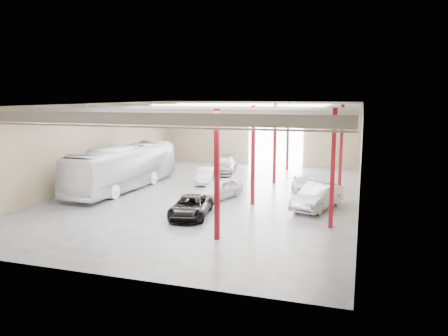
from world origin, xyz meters
The scene contains 8 objects.
depot_shell centered at (0.13, 0.48, 4.98)m, with size 22.12×32.12×7.06m.
coach_bus centered at (-7.65, -0.09, 1.80)m, with size 3.03×12.94×3.61m, color silver.
black_sedan centered at (0.77, -6.26, 0.66)m, with size 2.20×4.77×1.32m, color black.
car_row_a centered at (0.99, -1.06, 0.76)m, with size 1.79×4.45×1.51m, color silver.
car_row_b centered at (-2.00, 4.14, 0.69)m, with size 1.45×4.16×1.37m, color silver.
car_row_c centered at (-2.00, 9.34, 0.82)m, with size 2.28×5.62×1.63m, color slate.
car_right_near centered at (8.30, -1.84, 0.86)m, with size 1.81×5.20×1.71m, color #A3A2A7.
car_right_far centered at (6.61, 3.36, 0.66)m, with size 1.56×3.89×1.33m, color silver.
Camera 1 is at (10.95, -31.47, 7.71)m, focal length 35.00 mm.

